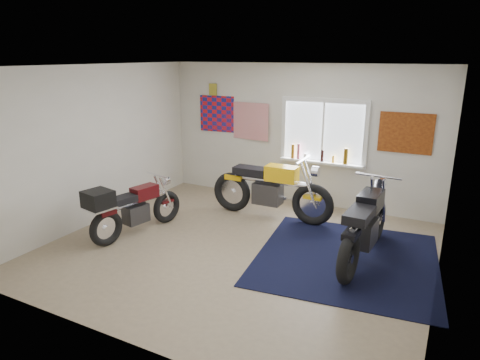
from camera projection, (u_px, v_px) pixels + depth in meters
The scene contains 10 objects.
ground at pixel (239, 248), 6.54m from camera, with size 5.50×5.50×0.00m, color #9E896B.
room_shell at pixel (239, 143), 6.07m from camera, with size 5.50×5.50×5.50m.
navy_rug at pixel (346, 258), 6.20m from camera, with size 2.50×2.60×0.01m, color black.
window_assembly at pixel (323, 136), 8.03m from camera, with size 1.66×0.17×1.26m.
oil_bottles at pixel (320, 155), 8.08m from camera, with size 1.11×0.09×0.30m.
flag_display at pixel (213, 89), 8.88m from camera, with size 1.60×0.10×1.17m.
triumph_poster at pixel (406, 133), 7.35m from camera, with size 0.90×0.03×0.70m, color #A54C14.
yellow_triumph at pixel (270, 190), 7.65m from camera, with size 2.32×0.69×1.17m.
black_chrome_bike at pixel (365, 227), 6.06m from camera, with size 0.68×2.22×1.14m.
maroon_tourer at pixel (130, 208), 6.87m from camera, with size 0.73×1.81×0.92m.
Camera 1 is at (2.76, -5.30, 2.85)m, focal length 32.00 mm.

